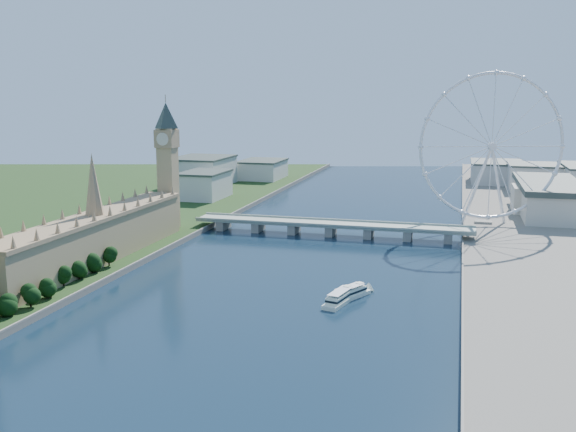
% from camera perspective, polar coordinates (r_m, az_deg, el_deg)
% --- Properties ---
extents(ground, '(2000.00, 2000.00, 0.00)m').
position_cam_1_polar(ground, '(235.61, -11.24, -16.88)').
color(ground, '#152E3D').
rests_on(ground, ground).
extents(tree_row, '(8.82, 200.82, 19.99)m').
position_cam_1_polar(tree_row, '(342.11, -23.61, -7.19)').
color(tree_row, black).
rests_on(tree_row, ground).
extents(parliament_range, '(24.00, 200.00, 70.00)m').
position_cam_1_polar(parliament_range, '(430.06, -16.69, -1.84)').
color(parliament_range, tan).
rests_on(parliament_range, ground).
extents(big_ben, '(20.02, 20.02, 110.00)m').
position_cam_1_polar(big_ben, '(516.99, -10.69, 5.85)').
color(big_ben, tan).
rests_on(big_ben, ground).
extents(westminster_bridge, '(220.00, 22.00, 9.50)m').
position_cam_1_polar(westminster_bridge, '(505.88, 3.84, -0.95)').
color(westminster_bridge, gray).
rests_on(westminster_bridge, ground).
extents(london_eye, '(113.60, 39.12, 124.30)m').
position_cam_1_polar(london_eye, '(543.45, 17.66, 5.86)').
color(london_eye, silver).
rests_on(london_eye, ground).
extents(county_hall, '(54.00, 144.00, 35.00)m').
position_cam_1_polar(county_hall, '(630.74, 22.03, -0.01)').
color(county_hall, beige).
rests_on(county_hall, ground).
extents(city_skyline, '(505.00, 280.00, 32.00)m').
position_cam_1_polar(city_skyline, '(754.04, 10.66, 3.51)').
color(city_skyline, beige).
rests_on(city_skyline, ground).
extents(tour_boat_near, '(15.75, 33.91, 7.29)m').
position_cam_1_polar(tour_boat_near, '(343.67, 4.66, -7.72)').
color(tour_boat_near, silver).
rests_on(tour_boat_near, ground).
extents(tour_boat_far, '(21.98, 31.81, 7.02)m').
position_cam_1_polar(tour_boat_far, '(352.17, 5.50, -7.28)').
color(tour_boat_far, white).
rests_on(tour_boat_far, ground).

